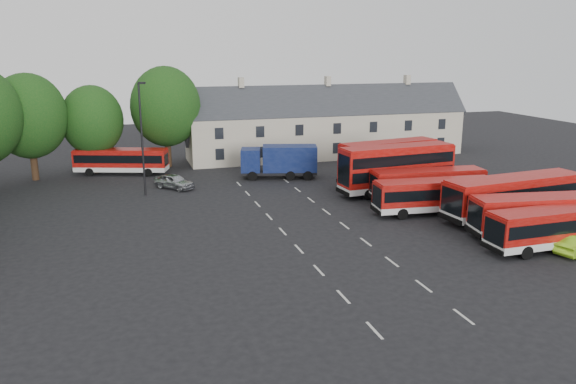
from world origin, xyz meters
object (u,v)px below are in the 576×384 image
(bus_dd_south, at_px, (397,166))
(silver_car, at_px, (174,181))
(box_truck, at_px, (280,160))
(lamppost, at_px, (142,136))
(bus_row_a, at_px, (557,225))

(bus_dd_south, bearing_deg, silver_car, 153.31)
(bus_dd_south, bearing_deg, box_truck, 127.71)
(silver_car, height_order, lamppost, lamppost)
(box_truck, height_order, lamppost, lamppost)
(lamppost, bearing_deg, silver_car, 33.03)
(silver_car, relative_size, lamppost, 0.41)
(silver_car, bearing_deg, box_truck, -33.17)
(bus_row_a, distance_m, box_truck, 29.03)
(bus_dd_south, xyz_separation_m, box_truck, (-8.71, 9.45, -0.66))
(bus_row_a, height_order, lamppost, lamppost)
(bus_row_a, distance_m, lamppost, 35.05)
(bus_row_a, height_order, bus_dd_south, bus_dd_south)
(bus_dd_south, height_order, silver_car, bus_dd_south)
(bus_dd_south, relative_size, silver_car, 2.66)
(lamppost, bearing_deg, box_truck, 13.36)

